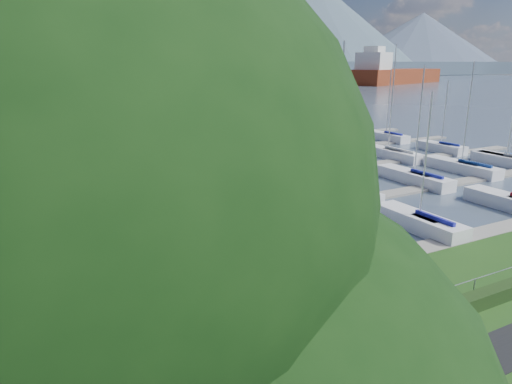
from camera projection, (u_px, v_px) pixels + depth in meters
path at (451, 373)px, 16.36m from camera, size 160.00×2.00×0.04m
water at (36, 85)px, 240.14m from camera, size 800.00×540.00×0.20m
hedge at (399, 328)px, 18.48m from camera, size 80.00×0.70×0.70m
fence at (393, 305)px, 18.58m from camera, size 80.00×0.04×0.04m
foothill at (29, 71)px, 297.93m from camera, size 900.00×80.00×12.00m
mountains at (28, 15)px, 353.62m from camera, size 1190.00×360.00×115.00m
docks at (183, 189)px, 41.08m from camera, size 90.00×41.60×0.25m
crane at (214, 126)px, 40.55m from camera, size 5.93×13.49×22.35m
cargo_ship_mid at (138, 78)px, 221.02m from camera, size 90.75×20.44×21.50m
cargo_ship_east at (393, 76)px, 252.42m from camera, size 82.03×45.15×21.50m
sailboat_fleet at (142, 123)px, 41.72m from camera, size 74.16×48.91×13.66m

